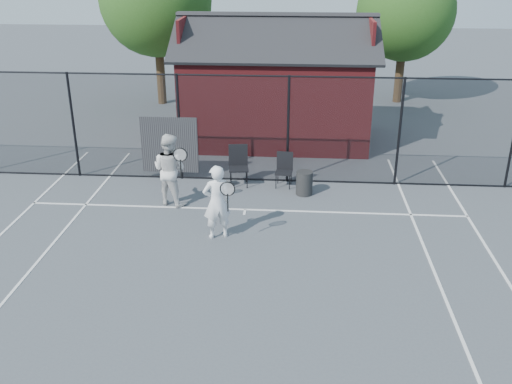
# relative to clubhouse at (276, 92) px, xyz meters

# --- Properties ---
(ground) EXTENTS (80.00, 80.00, 0.00)m
(ground) POSITION_rel_clubhouse_xyz_m (-0.50, -9.00, -1.61)
(ground) COLOR #494C53
(ground) RESTS_ON ground
(court_lines) EXTENTS (11.02, 18.00, 0.01)m
(court_lines) POSITION_rel_clubhouse_xyz_m (-0.50, -10.32, -1.60)
(court_lines) COLOR white
(court_lines) RESTS_ON ground
(fence) EXTENTS (22.04, 3.00, 3.00)m
(fence) POSITION_rel_clubhouse_xyz_m (-0.80, -4.00, -0.16)
(fence) COLOR black
(fence) RESTS_ON ground
(clubhouse) EXTENTS (6.50, 4.36, 4.19)m
(clubhouse) POSITION_rel_clubhouse_xyz_m (0.00, 0.00, 0.00)
(clubhouse) COLOR maroon
(clubhouse) RESTS_ON ground
(tree_left) EXTENTS (4.48, 4.48, 6.44)m
(tree_left) POSITION_rel_clubhouse_xyz_m (-5.00, 4.50, 2.58)
(tree_left) COLOR black
(tree_left) RESTS_ON ground
(tree_right) EXTENTS (3.97, 3.97, 5.70)m
(tree_right) POSITION_rel_clubhouse_xyz_m (5.00, 5.50, 2.10)
(tree_right) COLOR black
(tree_right) RESTS_ON ground
(player_front) EXTENTS (0.83, 0.67, 1.73)m
(player_front) POSITION_rel_clubhouse_xyz_m (-0.99, -7.50, -0.74)
(player_front) COLOR white
(player_front) RESTS_ON ground
(player_back) EXTENTS (1.11, 0.99, 1.86)m
(player_back) POSITION_rel_clubhouse_xyz_m (-2.43, -5.73, -0.68)
(player_back) COLOR silver
(player_back) RESTS_ON ground
(chair_left) EXTENTS (0.49, 0.51, 0.93)m
(chair_left) POSITION_rel_clubhouse_xyz_m (0.42, -4.40, -1.14)
(chair_left) COLOR black
(chair_left) RESTS_ON ground
(chair_right) EXTENTS (0.60, 0.62, 1.09)m
(chair_right) POSITION_rel_clubhouse_xyz_m (-0.82, -4.40, -1.06)
(chair_right) COLOR black
(chair_right) RESTS_ON ground
(waste_bin) EXTENTS (0.46, 0.46, 0.64)m
(waste_bin) POSITION_rel_clubhouse_xyz_m (0.98, -4.90, -1.28)
(waste_bin) COLOR black
(waste_bin) RESTS_ON ground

